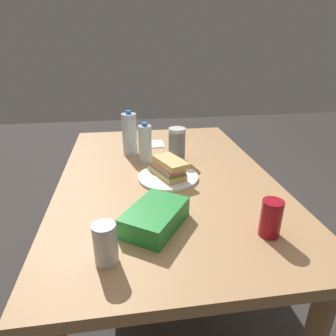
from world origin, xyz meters
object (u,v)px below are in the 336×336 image
dining_table (166,194)px  water_bottle_spare (130,134)px  sandwich (169,168)px  water_bottle_tall (145,144)px  chip_bag (155,217)px  plastic_cup_stack (177,144)px  soda_can_silver (105,244)px  soda_can_red (271,218)px  paper_plate (168,177)px

dining_table → water_bottle_spare: bearing=-153.1°
sandwich → water_bottle_tall: 0.23m
dining_table → water_bottle_tall: bearing=-154.9°
chip_bag → dining_table: bearing=21.4°
water_bottle_spare → plastic_cup_stack: bearing=62.3°
dining_table → plastic_cup_stack: bearing=154.9°
plastic_cup_stack → chip_bag: bearing=-16.9°
chip_bag → water_bottle_tall: (-0.55, 0.01, 0.06)m
chip_bag → soda_can_silver: size_ratio=1.89×
chip_bag → plastic_cup_stack: size_ratio=1.38×
soda_can_red → paper_plate: bearing=-150.5°
dining_table → plastic_cup_stack: plastic_cup_stack is taller
chip_bag → soda_can_red: bearing=-71.2°
plastic_cup_stack → soda_can_silver: (0.71, -0.32, -0.02)m
paper_plate → soda_can_red: (0.45, 0.26, 0.06)m
paper_plate → plastic_cup_stack: 0.23m
sandwich → plastic_cup_stack: plastic_cup_stack is taller
dining_table → sandwich: size_ratio=7.18×
soda_can_red → chip_bag: soda_can_red is taller
sandwich → paper_plate: bearing=-130.3°
dining_table → soda_can_red: bearing=28.3°
paper_plate → sandwich: (0.00, 0.00, 0.05)m
water_bottle_tall → plastic_cup_stack: water_bottle_tall is taller
sandwich → water_bottle_tall: (-0.20, -0.09, 0.04)m
plastic_cup_stack → soda_can_silver: size_ratio=1.37×
soda_can_silver → water_bottle_tall: bearing=167.0°
sandwich → soda_can_silver: 0.56m
paper_plate → soda_can_red: size_ratio=2.20×
water_bottle_tall → plastic_cup_stack: size_ratio=1.22×
paper_plate → water_bottle_tall: size_ratio=1.32×
paper_plate → plastic_cup_stack: (-0.21, 0.08, 0.08)m
soda_can_red → plastic_cup_stack: bearing=-164.7°
water_bottle_spare → soda_can_red: bearing=27.8°
paper_plate → soda_can_silver: 0.56m
sandwich → chip_bag: (0.35, -0.10, -0.02)m
sandwich → soda_can_silver: soda_can_silver is taller
soda_can_red → water_bottle_tall: size_ratio=0.60×
paper_plate → sandwich: 0.05m
soda_can_silver → sandwich: bearing=153.5°
dining_table → plastic_cup_stack: (-0.17, 0.08, 0.18)m
chip_bag → soda_can_silver: bearing=169.1°
soda_can_red → water_bottle_tall: 0.74m
soda_can_red → chip_bag: 0.37m
chip_bag → water_bottle_spare: water_bottle_spare is taller
dining_table → water_bottle_spare: water_bottle_spare is taller
paper_plate → plastic_cup_stack: plastic_cup_stack is taller
sandwich → plastic_cup_stack: bearing=161.0°
paper_plate → sandwich: size_ratio=1.34×
dining_table → sandwich: sandwich is taller
water_bottle_spare → soda_can_silver: 0.84m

